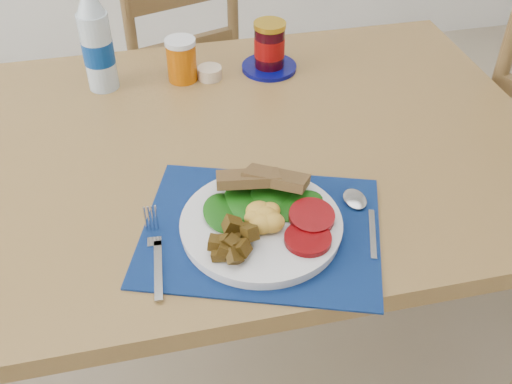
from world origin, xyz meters
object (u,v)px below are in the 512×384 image
(jam_on_saucer, at_px, (269,49))
(chair_far, at_px, (176,68))
(juice_glass, at_px, (182,61))
(water_bottle, at_px, (97,45))
(breakfast_plate, at_px, (259,223))

(jam_on_saucer, bearing_deg, chair_far, 112.79)
(chair_far, relative_size, juice_glass, 10.71)
(water_bottle, height_order, jam_on_saucer, water_bottle)
(juice_glass, bearing_deg, breakfast_plate, -83.85)
(juice_glass, bearing_deg, chair_far, 87.89)
(breakfast_plate, xyz_separation_m, water_bottle, (-0.24, 0.55, 0.08))
(chair_far, height_order, water_bottle, chair_far)
(chair_far, distance_m, water_bottle, 0.60)
(chair_far, height_order, breakfast_plate, chair_far)
(breakfast_plate, distance_m, jam_on_saucer, 0.57)
(chair_far, xyz_separation_m, breakfast_plate, (0.04, -1.01, 0.24))
(water_bottle, xyz_separation_m, juice_glass, (0.18, -0.01, -0.06))
(chair_far, relative_size, jam_on_saucer, 7.73)
(chair_far, height_order, juice_glass, chair_far)
(juice_glass, xyz_separation_m, jam_on_saucer, (0.21, 0.00, 0.01))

